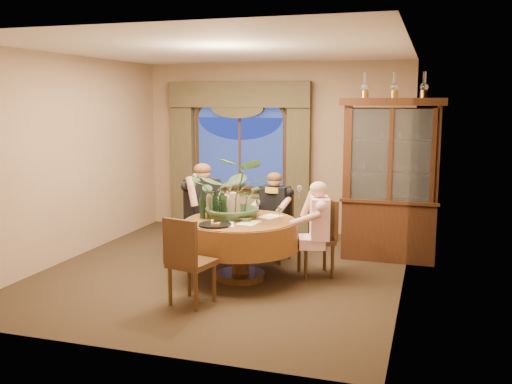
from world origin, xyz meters
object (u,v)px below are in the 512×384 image
(chair_front_left, at_px, (192,261))
(chair_right, at_px, (316,238))
(oil_lamp_left, at_px, (365,85))
(olive_bowl, at_px, (245,219))
(dining_table, at_px, (240,249))
(oil_lamp_right, at_px, (424,85))
(person_scarf, at_px, (275,216))
(person_back, at_px, (202,213))
(chair_back_right, at_px, (273,226))
(china_cabinet, at_px, (391,180))
(chair_back, at_px, (205,227))
(wine_bottle_4, at_px, (227,204))
(wine_bottle_5, at_px, (209,203))
(wine_bottle_2, at_px, (215,205))
(wine_bottle_1, at_px, (222,202))
(wine_bottle_3, at_px, (224,206))
(centerpiece_plant, at_px, (236,165))
(wine_bottle_0, at_px, (202,205))
(oil_lamp_center, at_px, (394,85))
(stoneware_vase, at_px, (234,205))
(person_pink, at_px, (319,231))

(chair_front_left, bearing_deg, chair_right, 65.46)
(oil_lamp_left, xyz_separation_m, olive_bowl, (-1.20, -1.54, -1.61))
(dining_table, relative_size, oil_lamp_right, 4.26)
(person_scarf, bearing_deg, person_back, 36.78)
(dining_table, distance_m, olive_bowl, 0.41)
(chair_back_right, bearing_deg, china_cabinet, -150.76)
(chair_back_right, xyz_separation_m, chair_back, (-0.88, -0.34, 0.00))
(china_cabinet, distance_m, wine_bottle_4, 2.34)
(china_cabinet, relative_size, wine_bottle_5, 6.72)
(person_scarf, bearing_deg, oil_lamp_left, -147.75)
(oil_lamp_left, bearing_deg, dining_table, -131.09)
(oil_lamp_right, relative_size, wine_bottle_2, 1.03)
(dining_table, height_order, wine_bottle_1, wine_bottle_1)
(wine_bottle_1, xyz_separation_m, wine_bottle_3, (0.13, -0.27, 0.00))
(centerpiece_plant, relative_size, wine_bottle_3, 3.46)
(dining_table, relative_size, wine_bottle_0, 4.39)
(dining_table, height_order, china_cabinet, china_cabinet)
(olive_bowl, height_order, wine_bottle_0, wine_bottle_0)
(dining_table, bearing_deg, oil_lamp_right, 35.64)
(chair_back_right, distance_m, olive_bowl, 1.05)
(wine_bottle_1, height_order, wine_bottle_3, same)
(oil_lamp_center, bearing_deg, stoneware_vase, -143.22)
(wine_bottle_0, bearing_deg, dining_table, 8.43)
(oil_lamp_center, height_order, wine_bottle_4, oil_lamp_center)
(chair_right, bearing_deg, chair_back, 57.06)
(chair_back, relative_size, centerpiece_plant, 0.84)
(chair_back, distance_m, wine_bottle_3, 0.94)
(chair_back_right, height_order, centerpiece_plant, centerpiece_plant)
(china_cabinet, bearing_deg, olive_bowl, -135.79)
(china_cabinet, xyz_separation_m, chair_back, (-2.39, -0.87, -0.63))
(chair_right, relative_size, centerpiece_plant, 0.84)
(chair_right, relative_size, chair_back_right, 1.00)
(stoneware_vase, height_order, wine_bottle_4, wine_bottle_4)
(china_cabinet, relative_size, oil_lamp_center, 6.52)
(china_cabinet, relative_size, wine_bottle_0, 6.72)
(chair_front_left, bearing_deg, person_back, 121.41)
(chair_back_right, xyz_separation_m, wine_bottle_2, (-0.49, -0.92, 0.44))
(stoneware_vase, relative_size, wine_bottle_1, 0.93)
(dining_table, bearing_deg, stoneware_vase, 133.15)
(oil_lamp_right, xyz_separation_m, chair_right, (-1.20, -1.04, -1.91))
(oil_lamp_left, relative_size, wine_bottle_4, 1.03)
(china_cabinet, bearing_deg, stoneware_vase, -143.22)
(wine_bottle_1, bearing_deg, wine_bottle_3, -64.15)
(chair_front_left, distance_m, centerpiece_plant, 1.46)
(chair_back_right, relative_size, chair_back, 1.00)
(person_scarf, xyz_separation_m, wine_bottle_5, (-0.62, -0.87, 0.30))
(chair_back, xyz_separation_m, person_pink, (1.65, -0.34, 0.13))
(chair_right, bearing_deg, dining_table, 90.00)
(oil_lamp_left, bearing_deg, person_pink, -106.33)
(wine_bottle_2, bearing_deg, chair_back, 123.72)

